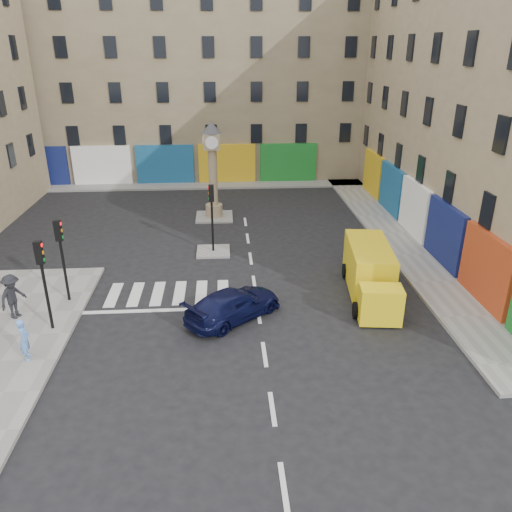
{
  "coord_description": "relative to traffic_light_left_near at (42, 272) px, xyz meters",
  "views": [
    {
      "loc": [
        -1.36,
        -17.49,
        10.56
      ],
      "look_at": [
        -0.0,
        2.62,
        2.0
      ],
      "focal_mm": 35.0,
      "sensor_mm": 36.0,
      "label": 1
    }
  ],
  "objects": [
    {
      "name": "traffic_light_left_near",
      "position": [
        0.0,
        0.0,
        0.0
      ],
      "size": [
        0.28,
        0.22,
        3.7
      ],
      "color": "black",
      "rests_on": "sidewalk_left"
    },
    {
      "name": "island_near",
      "position": [
        6.3,
        7.8,
        -2.56
      ],
      "size": [
        1.8,
        1.8,
        0.12
      ],
      "primitive_type": "cube",
      "color": "gray",
      "rests_on": "ground"
    },
    {
      "name": "island_far",
      "position": [
        6.3,
        13.8,
        -2.56
      ],
      "size": [
        2.4,
        2.4,
        0.12
      ],
      "primitive_type": "cube",
      "color": "gray",
      "rests_on": "ground"
    },
    {
      "name": "navy_sedan",
      "position": [
        7.24,
        0.56,
        -1.98
      ],
      "size": [
        4.52,
        4.18,
        1.27
      ],
      "primitive_type": "imported",
      "rotation": [
        0.0,
        0.0,
        2.26
      ],
      "color": "black",
      "rests_on": "ground"
    },
    {
      "name": "clock_pillar",
      "position": [
        6.3,
        13.8,
        0.93
      ],
      "size": [
        1.2,
        1.2,
        6.1
      ],
      "color": "tan",
      "rests_on": "island_far"
    },
    {
      "name": "ground",
      "position": [
        8.3,
        -0.2,
        -2.62
      ],
      "size": [
        120.0,
        120.0,
        0.0
      ],
      "primitive_type": "plane",
      "color": "black",
      "rests_on": "ground"
    },
    {
      "name": "sidewalk_right",
      "position": [
        17.0,
        9.8,
        -2.55
      ],
      "size": [
        2.6,
        30.0,
        0.15
      ],
      "primitive_type": "cube",
      "color": "gray",
      "rests_on": "ground"
    },
    {
      "name": "building_far",
      "position": [
        4.3,
        27.8,
        5.88
      ],
      "size": [
        32.0,
        10.0,
        17.0
      ],
      "primitive_type": "cube",
      "color": "#8A7A5C",
      "rests_on": "ground"
    },
    {
      "name": "pedestrian_dark",
      "position": [
        -1.75,
        0.98,
        -1.51
      ],
      "size": [
        1.16,
        1.42,
        1.92
      ],
      "primitive_type": "imported",
      "rotation": [
        0.0,
        0.0,
        1.14
      ],
      "color": "black",
      "rests_on": "sidewalk_left"
    },
    {
      "name": "sidewalk_far",
      "position": [
        4.3,
        22.0,
        -2.55
      ],
      "size": [
        32.0,
        2.4,
        0.15
      ],
      "primitive_type": "cube",
      "color": "gray",
      "rests_on": "ground"
    },
    {
      "name": "traffic_light_left_far",
      "position": [
        0.0,
        2.4,
        0.0
      ],
      "size": [
        0.28,
        0.22,
        3.7
      ],
      "color": "black",
      "rests_on": "sidewalk_left"
    },
    {
      "name": "pedestrian_blue",
      "position": [
        -0.23,
        -2.09,
        -1.67
      ],
      "size": [
        0.51,
        0.66,
        1.6
      ],
      "primitive_type": "imported",
      "rotation": [
        0.0,
        0.0,
        1.8
      ],
      "color": "#6395E2",
      "rests_on": "sidewalk_left"
    },
    {
      "name": "yellow_van",
      "position": [
        13.48,
        2.37,
        -1.55
      ],
      "size": [
        2.55,
        6.07,
        2.15
      ],
      "rotation": [
        0.0,
        0.0,
        -0.12
      ],
      "color": "yellow",
      "rests_on": "ground"
    },
    {
      "name": "traffic_light_island",
      "position": [
        6.3,
        7.8,
        -0.03
      ],
      "size": [
        0.28,
        0.22,
        3.7
      ],
      "color": "black",
      "rests_on": "island_near"
    }
  ]
}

